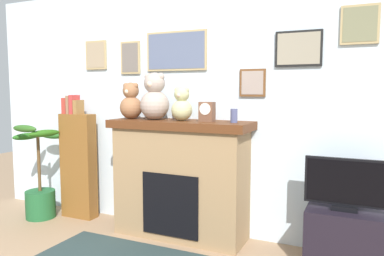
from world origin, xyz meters
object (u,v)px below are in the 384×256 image
at_px(fireplace, 181,178).
at_px(teddy_bear_grey, 155,99).
at_px(bookshelf, 78,162).
at_px(television, 346,185).
at_px(candle_jar, 234,116).
at_px(tv_stand, 343,239).
at_px(teddy_bear_cream, 131,103).
at_px(potted_plant, 40,187).
at_px(mantel_clock, 207,112).
at_px(teddy_bear_tan, 182,105).

relative_size(fireplace, teddy_bear_grey, 3.02).
height_order(fireplace, bookshelf, bookshelf).
relative_size(television, candle_jar, 4.99).
relative_size(tv_stand, candle_jar, 4.61).
bearing_deg(candle_jar, teddy_bear_cream, -179.98).
relative_size(potted_plant, tv_stand, 1.84).
relative_size(fireplace, mantel_clock, 7.64).
relative_size(bookshelf, teddy_bear_grey, 2.99).
bearing_deg(fireplace, teddy_bear_tan, -35.35).
bearing_deg(teddy_bear_grey, teddy_bear_tan, 0.03).
xyz_separation_m(tv_stand, teddy_bear_tan, (-1.52, 0.05, 1.08)).
distance_m(tv_stand, teddy_bear_cream, 2.38).
relative_size(potted_plant, teddy_bear_tan, 3.29).
bearing_deg(potted_plant, candle_jar, 4.19).
relative_size(television, mantel_clock, 3.43).
distance_m(fireplace, teddy_bear_grey, 0.85).
relative_size(potted_plant, teddy_bear_cream, 2.90).
xyz_separation_m(candle_jar, teddy_bear_tan, (-0.54, -0.00, 0.09)).
bearing_deg(teddy_bear_grey, tv_stand, -1.64).
distance_m(potted_plant, mantel_clock, 2.23).
distance_m(tv_stand, television, 0.46).
height_order(bookshelf, tv_stand, bookshelf).
distance_m(tv_stand, teddy_bear_grey, 2.16).
xyz_separation_m(fireplace, bookshelf, (-1.35, 0.03, 0.05)).
bearing_deg(mantel_clock, bookshelf, 178.31).
relative_size(candle_jar, teddy_bear_grey, 0.27).
distance_m(fireplace, bookshelf, 1.35).
bearing_deg(teddy_bear_grey, fireplace, 3.71).
height_order(tv_stand, television, television).
bearing_deg(tv_stand, teddy_bear_grey, 178.36).
relative_size(teddy_bear_grey, teddy_bear_tan, 1.43).
relative_size(candle_jar, teddy_bear_cream, 0.34).
height_order(fireplace, teddy_bear_grey, teddy_bear_grey).
bearing_deg(bookshelf, teddy_bear_cream, -3.49).
bearing_deg(candle_jar, bookshelf, 178.59).
relative_size(fireplace, teddy_bear_cream, 3.80).
bearing_deg(mantel_clock, fireplace, 176.27).
height_order(candle_jar, teddy_bear_grey, teddy_bear_grey).
relative_size(tv_stand, mantel_clock, 3.16).
bearing_deg(mantel_clock, television, -2.43).
distance_m(fireplace, teddy_bear_tan, 0.74).
distance_m(bookshelf, candle_jar, 2.00).
xyz_separation_m(tv_stand, television, (0.00, -0.00, 0.46)).
bearing_deg(potted_plant, mantel_clock, 4.70).
distance_m(potted_plant, candle_jar, 2.47).
distance_m(fireplace, potted_plant, 1.76).
distance_m(candle_jar, teddy_bear_cream, 1.14).
relative_size(bookshelf, potted_plant, 1.30).
xyz_separation_m(fireplace, mantel_clock, (0.29, -0.02, 0.68)).
distance_m(bookshelf, teddy_bear_tan, 1.53).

